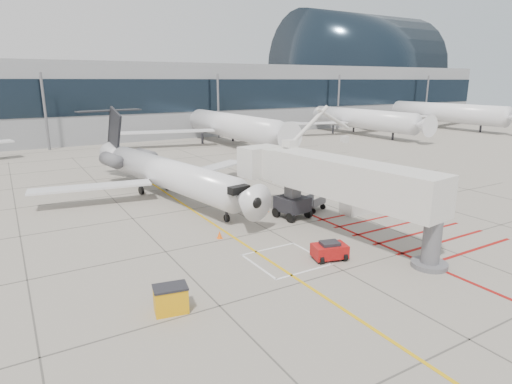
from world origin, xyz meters
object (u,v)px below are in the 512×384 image
pushback_tug (330,250)px  spill_bin (171,299)px  regional_jet (179,161)px  jet_bridge (350,187)px

pushback_tug → spill_bin: 10.64m
regional_jet → spill_bin: (-7.25, -17.59, -3.22)m
jet_bridge → pushback_tug: (-3.61, -2.30, -3.05)m
jet_bridge → pushback_tug: jet_bridge is taller
regional_jet → pushback_tug: 17.26m
regional_jet → pushback_tug: (3.34, -16.62, -3.28)m
jet_bridge → spill_bin: (-14.20, -3.28, -2.99)m
jet_bridge → spill_bin: size_ratio=11.80×
jet_bridge → pushback_tug: bearing=-154.8°
regional_jet → jet_bridge: regional_jet is taller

